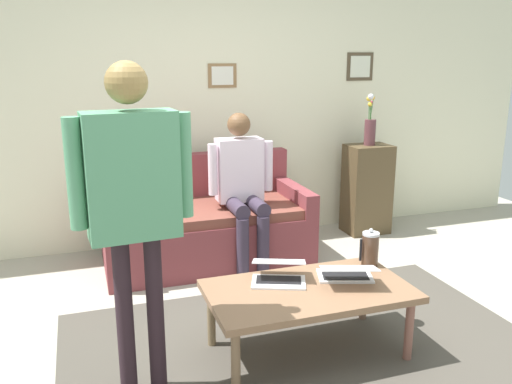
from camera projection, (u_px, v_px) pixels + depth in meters
name	position (u px, v px, depth m)	size (l,w,h in m)	color
ground_plane	(291.00, 350.00, 3.23)	(7.68, 7.68, 0.00)	#A7A091
area_rug	(314.00, 360.00, 3.11)	(2.86, 2.12, 0.01)	#49443C
back_wall	(202.00, 97.00, 4.91)	(7.04, 0.11, 2.70)	beige
couch	(205.00, 225.00, 4.58)	(1.71, 0.87, 0.88)	brown
coffee_table	(309.00, 295.00, 3.11)	(1.19, 0.66, 0.42)	#825E44
laptop_left	(279.00, 275.00, 3.18)	(0.40, 0.37, 0.13)	silver
laptop_center	(346.00, 273.00, 3.20)	(0.42, 0.42, 0.14)	silver
french_press	(370.00, 249.00, 3.40)	(0.13, 0.11, 0.25)	#4C3323
side_shelf	(367.00, 189.00, 5.28)	(0.42, 0.32, 0.88)	#4F3F27
flower_vase	(370.00, 128.00, 5.12)	(0.11, 0.11, 0.49)	brown
person_standing	(133.00, 192.00, 2.55)	(0.60, 0.22, 1.71)	black
person_seated	(242.00, 181.00, 4.35)	(0.55, 0.51, 1.28)	#392E3F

